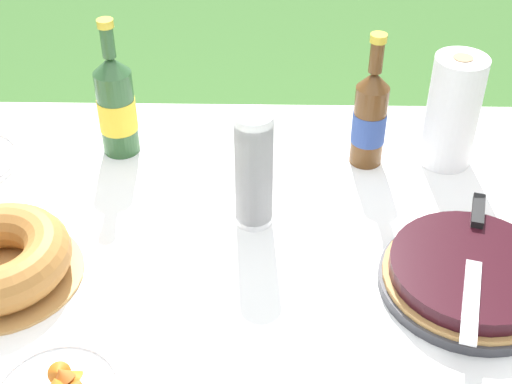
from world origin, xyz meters
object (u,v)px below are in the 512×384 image
(berry_tart, at_px, (471,276))
(cider_bottle_green, at_px, (116,105))
(serving_knife, at_px, (475,250))
(cup_stack, at_px, (254,171))
(cider_bottle_amber, at_px, (370,117))
(paper_towel_roll, at_px, (453,112))

(berry_tart, relative_size, cider_bottle_green, 1.02)
(serving_knife, height_order, cider_bottle_green, cider_bottle_green)
(berry_tart, height_order, cup_stack, cup_stack)
(cider_bottle_amber, bearing_deg, berry_tart, -69.95)
(cider_bottle_green, height_order, paper_towel_roll, cider_bottle_green)
(cider_bottle_green, distance_m, cider_bottle_amber, 0.54)
(cup_stack, relative_size, paper_towel_roll, 0.97)
(serving_knife, distance_m, cup_stack, 0.42)
(cup_stack, height_order, cider_bottle_green, cider_bottle_green)
(serving_knife, relative_size, cider_bottle_amber, 1.23)
(cup_stack, distance_m, cider_bottle_amber, 0.32)
(berry_tart, relative_size, cup_stack, 1.31)
(serving_knife, height_order, cup_stack, cup_stack)
(cup_stack, xyz_separation_m, cider_bottle_green, (-0.30, 0.24, -0.01))
(berry_tart, bearing_deg, cider_bottle_amber, 110.05)
(serving_knife, relative_size, paper_towel_roll, 1.48)
(serving_knife, distance_m, paper_towel_roll, 0.37)
(berry_tart, bearing_deg, serving_knife, 74.64)
(berry_tart, xyz_separation_m, cider_bottle_amber, (-0.14, 0.39, 0.08))
(cider_bottle_amber, bearing_deg, paper_towel_roll, 1.78)
(paper_towel_roll, bearing_deg, cup_stack, -152.35)
(berry_tart, xyz_separation_m, serving_knife, (0.01, 0.03, 0.04))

